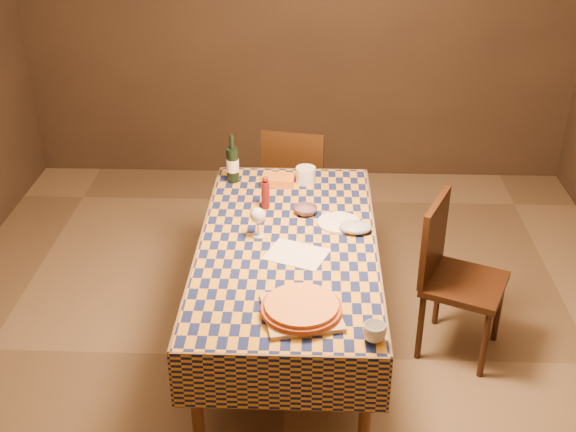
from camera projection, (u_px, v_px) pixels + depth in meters
The scene contains 16 objects.
room at pixel (288, 140), 3.51m from camera, with size 5.00×5.10×2.70m.
dining_table at pixel (288, 255), 3.83m from camera, with size 0.94×1.84×0.77m.
cutting_board at pixel (301, 312), 3.23m from camera, with size 0.33×0.33×0.02m, color tan.
pizza at pixel (301, 307), 3.22m from camera, with size 0.49×0.49×0.04m.
pepper_mill at pixel (265, 193), 4.08m from camera, with size 0.06×0.06×0.20m.
bowl at pixel (306, 210), 4.06m from camera, with size 0.13×0.13×0.04m, color #614651.
wine_glass at pixel (258, 216), 3.79m from camera, with size 0.08×0.08×0.17m.
wine_bottle at pixel (233, 164), 4.38m from camera, with size 0.09×0.09×0.30m.
deli_tub at pixel (306, 175), 4.40m from camera, with size 0.12×0.12×0.10m, color silver.
takeout_container at pixel (278, 180), 4.39m from camera, with size 0.19×0.14×0.05m, color orange.
white_plate at pixel (339, 223), 3.96m from camera, with size 0.24×0.24×0.01m, color white.
tumbler at pixel (374, 333), 3.06m from camera, with size 0.10×0.10×0.08m, color silver.
flour_patch at pixel (297, 254), 3.68m from camera, with size 0.29×0.23×0.00m, color silver.
flour_bag at pixel (355, 227), 3.88m from camera, with size 0.18×0.13×0.05m, color #96A7C0.
chair_far at pixel (296, 182), 4.99m from camera, with size 0.49×0.50×0.93m.
chair_right at pixel (451, 270), 4.01m from camera, with size 0.56×0.56×0.93m.
Camera 1 is at (0.12, -3.26, 2.71)m, focal length 45.00 mm.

